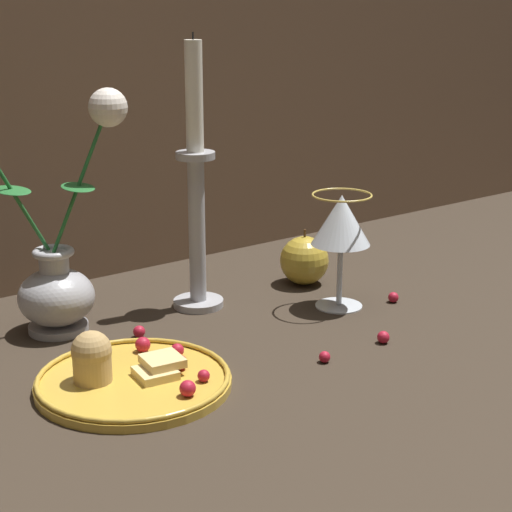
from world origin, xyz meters
TOP-DOWN VIEW (x-y plane):
  - ground_plane at (0.00, 0.00)m, footprint 2.40×2.40m
  - vase at (-0.20, 0.16)m, footprint 0.24×0.10m
  - plate_with_pastries at (-0.21, -0.05)m, footprint 0.23×0.23m
  - wine_glass at (0.16, 0.01)m, footprint 0.09×0.09m
  - candlestick at (-0.00, 0.13)m, footprint 0.07×0.07m
  - apple_beside_vase at (0.19, 0.11)m, footprint 0.08×0.08m
  - berry_near_plate at (-0.13, 0.08)m, footprint 0.02×0.02m
  - berry_front_center at (0.24, -0.03)m, footprint 0.02×0.02m
  - berry_by_glass_stem at (0.12, -0.13)m, footprint 0.02×0.02m
  - berry_under_candlestick at (0.01, -0.13)m, footprint 0.01×0.01m

SIDE VIEW (x-z plane):
  - ground_plane at x=0.00m, z-range 0.00..0.00m
  - berry_under_candlestick at x=0.01m, z-range 0.00..0.01m
  - berry_front_center at x=0.24m, z-range 0.00..0.02m
  - berry_near_plate at x=-0.13m, z-range 0.00..0.02m
  - berry_by_glass_stem at x=0.12m, z-range 0.00..0.02m
  - plate_with_pastries at x=-0.21m, z-range -0.02..0.05m
  - apple_beside_vase at x=0.19m, z-range -0.01..0.08m
  - vase at x=-0.20m, z-range -0.06..0.27m
  - wine_glass at x=0.16m, z-range 0.04..0.21m
  - candlestick at x=0.00m, z-range -0.03..0.35m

